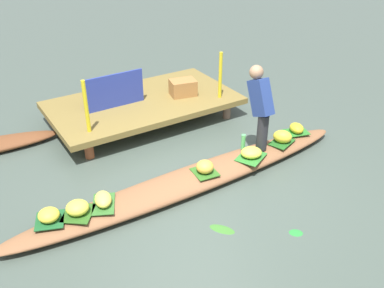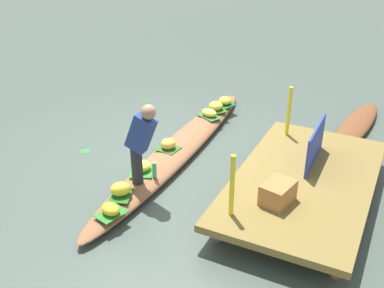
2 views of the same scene
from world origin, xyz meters
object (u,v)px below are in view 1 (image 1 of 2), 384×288
Objects in this scene: produce_crate at (183,88)px; banana_bunch_1 at (251,153)px; banana_bunch_5 at (103,199)px; water_bottle at (243,142)px; banana_bunch_3 at (282,136)px; banana_bunch_4 at (297,128)px; vendor_person at (261,104)px; market_banner at (115,91)px; banana_bunch_2 at (77,207)px; vendor_boat at (192,180)px; banana_bunch_0 at (49,215)px; banana_bunch_6 at (205,167)px.

banana_bunch_1 is at bearing -93.36° from produce_crate.
water_bottle reaches higher than banana_bunch_5.
banana_bunch_3 reaches higher than banana_bunch_5.
banana_bunch_3 reaches higher than banana_bunch_4.
vendor_person reaches higher than banana_bunch_3.
market_banner is 2.30× the size of produce_crate.
banana_bunch_2 is at bearing -124.17° from market_banner.
banana_bunch_3 is 0.91× the size of banana_bunch_5.
vendor_boat is 17.38× the size of banana_bunch_1.
banana_bunch_2 is 2.58m from water_bottle.
vendor_boat is at bearing -1.58° from banana_bunch_0.
vendor_boat is 1.92m from banana_bunch_0.
vendor_boat is at bearing 159.11° from banana_bunch_6.
banana_bunch_2 reaches higher than vendor_boat.
market_banner is at bearing 128.87° from banana_bunch_3.
banana_bunch_2 is 2.64m from market_banner.
vendor_person is at bearing -14.18° from water_bottle.
banana_bunch_6 is 2.27m from produce_crate.
banana_bunch_6 is at bearing -164.37° from water_bottle.
water_bottle reaches higher than banana_bunch_1.
banana_bunch_2 is (0.32, -0.05, 0.01)m from banana_bunch_0.
banana_bunch_4 is at bearing -63.06° from produce_crate.
vendor_boat is at bearing -179.90° from banana_bunch_3.
water_bottle is 2.33m from market_banner.
banana_bunch_0 is at bearing -178.99° from banana_bunch_4.
vendor_person reaches higher than market_banner.
market_banner reaches higher than vendor_boat.
vendor_person reaches higher than vendor_boat.
vendor_boat is 1.60m from banana_bunch_2.
banana_bunch_5 is 1.43m from banana_bunch_6.
banana_bunch_4 is at bearing 2.01° from banana_bunch_5.
vendor_person is at bearing 4.21° from vendor_boat.
banana_bunch_4 is 0.26× the size of market_banner.
market_banner is at bearing 62.60° from banana_bunch_5.
market_banner is (-0.14, 2.18, 0.56)m from vendor_boat.
vendor_boat is at bearing -176.55° from banana_bunch_4.
vendor_boat is at bearing -0.31° from banana_bunch_5.
banana_bunch_3 is at bearing -0.89° from vendor_boat.
banana_bunch_1 is 0.25× the size of vendor_person.
market_banner is (-1.75, 2.17, 0.36)m from banana_bunch_3.
banana_bunch_4 is 0.87× the size of banana_bunch_5.
banana_bunch_0 reaches higher than banana_bunch_5.
banana_bunch_6 is 0.24× the size of market_banner.
vendor_person is 0.62m from water_bottle.
water_bottle is at bearing 165.82° from vendor_person.
banana_bunch_2 is 3.61m from banana_bunch_4.
banana_bunch_3 is at bearing 7.79° from banana_bunch_1.
vendor_person is (2.48, 0.10, 0.62)m from banana_bunch_5.
market_banner is at bearing 171.93° from produce_crate.
banana_bunch_3 is 0.28× the size of market_banner.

